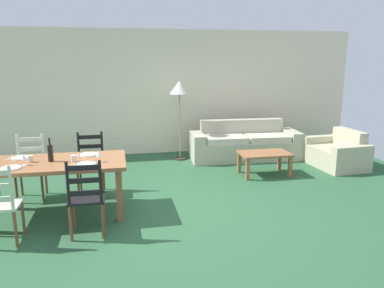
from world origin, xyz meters
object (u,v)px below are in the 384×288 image
at_px(wine_bottle, 50,153).
at_px(wine_glass_near_left, 24,157).
at_px(dining_chair_far_right, 91,164).
at_px(coffee_table, 265,156).
at_px(armchair_upholstered, 338,154).
at_px(wine_glass_near_right, 99,154).
at_px(coffee_cup_primary, 73,158).
at_px(standing_lamp, 179,92).
at_px(dining_chair_near_right, 86,198).
at_px(coffee_cup_secondary, 30,159).
at_px(couch, 244,145).
at_px(dining_table, 53,168).
at_px(dining_chair_far_left, 31,167).

height_order(wine_bottle, wine_glass_near_left, wine_bottle).
bearing_deg(dining_chair_far_right, coffee_table, 6.68).
bearing_deg(armchair_upholstered, dining_chair_far_right, -172.56).
height_order(wine_glass_near_right, coffee_cup_primary, wine_glass_near_right).
relative_size(wine_glass_near_left, coffee_table, 0.18).
xyz_separation_m(armchair_upholstered, standing_lamp, (-2.97, 1.14, 1.16)).
bearing_deg(dining_chair_near_right, coffee_cup_secondary, 134.84).
bearing_deg(wine_bottle, coffee_table, 18.03).
height_order(dining_chair_near_right, dining_chair_far_right, same).
bearing_deg(wine_glass_near_left, couch, 33.08).
xyz_separation_m(wine_glass_near_left, coffee_cup_secondary, (0.04, 0.15, -0.07)).
height_order(wine_bottle, armchair_upholstered, wine_bottle).
relative_size(dining_chair_near_right, coffee_cup_secondary, 10.67).
height_order(dining_table, coffee_table, dining_table).
distance_m(dining_chair_far_right, armchair_upholstered, 4.72).
xyz_separation_m(dining_chair_far_left, couch, (3.94, 1.58, -0.19)).
distance_m(dining_chair_far_left, coffee_cup_secondary, 0.83).
bearing_deg(standing_lamp, dining_chair_near_right, -117.00).
bearing_deg(dining_chair_far_left, coffee_table, 5.38).
xyz_separation_m(coffee_cup_secondary, couch, (3.76, 2.33, -0.50)).
height_order(dining_table, wine_glass_near_right, wine_glass_near_right).
height_order(dining_chair_far_right, standing_lamp, standing_lamp).
distance_m(wine_glass_near_right, coffee_cup_secondary, 0.90).
bearing_deg(armchair_upholstered, couch, 149.26).
bearing_deg(coffee_cup_primary, wine_glass_near_right, -13.47).
bearing_deg(standing_lamp, coffee_table, -46.60).
height_order(coffee_cup_secondary, armchair_upholstered, coffee_cup_secondary).
xyz_separation_m(dining_chair_far_left, dining_chair_far_right, (0.88, 0.01, 0.00)).
bearing_deg(wine_glass_near_right, dining_chair_near_right, -103.72).
bearing_deg(wine_glass_near_left, wine_bottle, 23.73).
relative_size(dining_chair_near_right, couch, 0.41).
bearing_deg(dining_table, coffee_cup_secondary, 176.06).
height_order(coffee_cup_primary, coffee_cup_secondary, same).
height_order(couch, standing_lamp, standing_lamp).
height_order(dining_chair_far_left, wine_glass_near_right, dining_chair_far_left).
distance_m(coffee_cup_primary, standing_lamp, 3.26).
bearing_deg(armchair_upholstered, coffee_cup_primary, -163.13).
bearing_deg(wine_glass_near_right, dining_chair_far_right, 101.03).
xyz_separation_m(dining_chair_far_left, standing_lamp, (2.58, 1.77, 0.93)).
bearing_deg(standing_lamp, dining_chair_far_left, -145.61).
bearing_deg(dining_table, coffee_table, 18.21).
relative_size(dining_chair_far_right, couch, 0.41).
height_order(dining_table, coffee_cup_secondary, coffee_cup_secondary).
height_order(couch, armchair_upholstered, couch).
bearing_deg(coffee_cup_secondary, wine_glass_near_left, -106.77).
xyz_separation_m(wine_glass_near_right, standing_lamp, (1.52, 2.69, 0.55)).
distance_m(wine_bottle, couch, 4.26).
height_order(wine_glass_near_left, armchair_upholstered, wine_glass_near_left).
xyz_separation_m(wine_bottle, wine_glass_near_left, (-0.30, -0.13, -0.01)).
relative_size(dining_chair_far_left, standing_lamp, 0.59).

